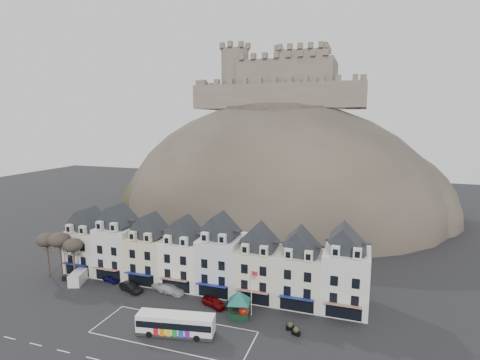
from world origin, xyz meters
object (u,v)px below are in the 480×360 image
red_buoy (244,312)px  car_black (131,287)px  bus (176,323)px  car_silver (164,287)px  flagpole (252,289)px  car_charcoal (238,306)px  car_navy (111,279)px  car_maroon (214,302)px  bus_shelter (239,297)px  white_van (78,277)px  car_white (171,289)px

red_buoy → car_black: red_buoy is taller
bus → car_silver: size_ratio=2.38×
flagpole → car_black: size_ratio=1.54×
car_silver → car_charcoal: 14.24m
flagpole → car_navy: flagpole is taller
car_navy → car_silver: 10.79m
car_navy → car_maroon: size_ratio=0.81×
bus → car_black: 16.23m
car_charcoal → car_maroon: bearing=91.0°
car_charcoal → car_black: bearing=89.8°
bus_shelter → red_buoy: size_ratio=3.27×
bus_shelter → flagpole: flagpole is taller
bus → car_silver: bus is taller
white_van → car_black: size_ratio=1.07×
bus_shelter → car_navy: bus_shelter is taller
white_van → car_silver: bearing=-12.7°
bus → red_buoy: size_ratio=5.68×
white_van → car_white: 17.67m
flagpole → car_maroon: (-6.27, 0.59, -3.33)m
car_navy → car_black: (5.59, -2.11, 0.15)m
bus → car_maroon: size_ratio=2.42×
bus_shelter → car_silver: bearing=152.7°
car_navy → flagpole: bearing=-83.4°
red_buoy → car_white: bearing=164.8°
bus → car_charcoal: (5.80, 8.80, -0.95)m
white_van → red_buoy: bearing=-24.1°
bus → car_white: (-6.75, 10.75, -0.91)m
car_white → car_maroon: car_maroon is taller
bus_shelter → car_white: bus_shelter is taller
bus → car_black: size_ratio=2.33×
white_van → car_white: white_van is taller
bus → car_charcoal: 10.58m
bus_shelter → car_silver: size_ratio=1.37×
white_van → flagpole: bearing=-21.9°
bus → car_charcoal: size_ratio=2.57×
white_van → car_white: (17.58, 1.76, -0.31)m
flagpole → car_silver: bearing=169.7°
flagpole → bus: bearing=-135.0°
flagpole → car_black: bearing=177.7°
bus_shelter → car_maroon: (-4.66, 1.66, -2.37)m
flagpole → car_silver: (-16.44, 2.99, -3.45)m
red_buoy → car_charcoal: 2.45m
bus → car_maroon: bus is taller
red_buoy → white_van: white_van is taller
car_black → car_white: bearing=-55.3°
bus_shelter → car_silver: (-14.82, 4.06, -2.49)m
white_van → car_black: (10.88, 0.06, -0.28)m
car_navy → car_charcoal: bearing=-82.5°
red_buoy → flagpole: flagpole is taller
bus_shelter → car_maroon: bus_shelter is taller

